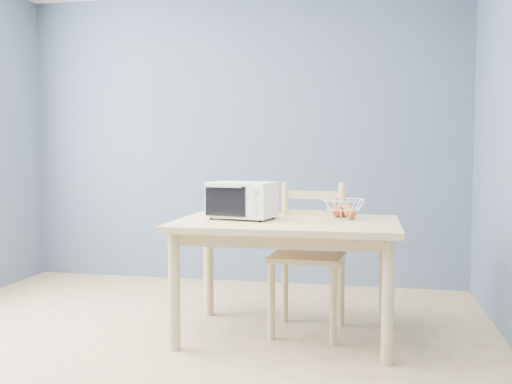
% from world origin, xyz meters
% --- Properties ---
extents(room, '(4.01, 4.51, 2.61)m').
position_xyz_m(room, '(0.00, 0.00, 1.30)').
color(room, tan).
rests_on(room, ground).
extents(dining_table, '(1.40, 0.90, 0.75)m').
position_xyz_m(dining_table, '(0.64, 0.75, 0.65)').
color(dining_table, tan).
rests_on(dining_table, ground).
extents(toaster_oven, '(0.46, 0.36, 0.24)m').
position_xyz_m(toaster_oven, '(0.33, 0.79, 0.88)').
color(toaster_oven, white).
rests_on(toaster_oven, dining_table).
extents(fruit_basket, '(0.32, 0.32, 0.13)m').
position_xyz_m(fruit_basket, '(0.99, 0.92, 0.82)').
color(fruit_basket, silver).
rests_on(fruit_basket, dining_table).
extents(dining_chair, '(0.49, 0.49, 0.98)m').
position_xyz_m(dining_chair, '(0.76, 0.92, 0.48)').
color(dining_chair, tan).
rests_on(dining_chair, ground).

